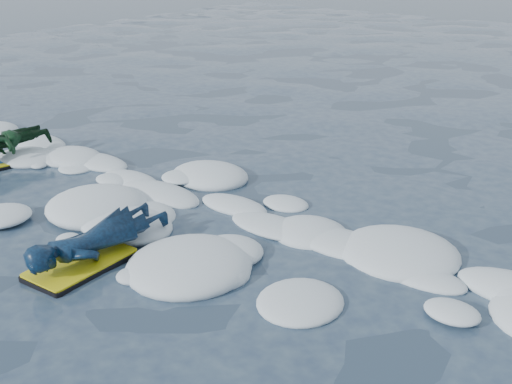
% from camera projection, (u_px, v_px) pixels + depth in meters
% --- Properties ---
extents(ground, '(120.00, 120.00, 0.00)m').
position_uv_depth(ground, '(138.00, 254.00, 6.90)').
color(ground, '#162635').
rests_on(ground, ground).
extents(foam_band, '(12.00, 3.10, 0.30)m').
position_uv_depth(foam_band, '(203.00, 222.00, 7.66)').
color(foam_band, white).
rests_on(foam_band, ground).
extents(prone_woman_unit, '(0.66, 1.67, 0.43)m').
position_uv_depth(prone_woman_unit, '(96.00, 241.00, 6.69)').
color(prone_woman_unit, black).
rests_on(prone_woman_unit, ground).
extents(prone_child_unit, '(0.78, 1.33, 0.49)m').
position_uv_depth(prone_child_unit, '(7.00, 147.00, 9.49)').
color(prone_child_unit, black).
rests_on(prone_child_unit, ground).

